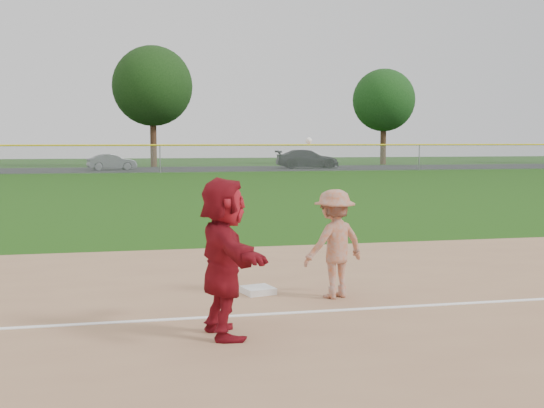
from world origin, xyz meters
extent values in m
plane|color=#1A450D|center=(0.00, 0.00, 0.00)|extent=(160.00, 160.00, 0.00)
cube|color=white|center=(0.00, -0.80, 0.03)|extent=(60.00, 0.10, 0.01)
cube|color=black|center=(0.00, 46.00, 0.01)|extent=(120.00, 10.00, 0.01)
cube|color=white|center=(-0.44, 0.47, 0.07)|extent=(0.54, 0.54, 0.10)
imported|color=maroon|center=(-1.27, -1.68, 0.98)|extent=(0.80, 1.84, 1.92)
imported|color=#515458|center=(-3.50, 45.57, 0.63)|extent=(3.97, 2.06, 1.25)
imported|color=black|center=(12.50, 45.73, 0.78)|extent=(5.44, 2.51, 1.54)
imported|color=gray|center=(0.63, -0.01, 0.83)|extent=(1.20, 0.95, 1.62)
sphere|color=white|center=(0.19, -0.13, 2.36)|extent=(0.09, 0.09, 0.09)
plane|color=#999EA0|center=(0.00, 40.00, 1.00)|extent=(110.00, 0.00, 110.00)
cylinder|color=yellow|center=(0.00, 40.00, 2.00)|extent=(110.00, 0.12, 0.12)
cylinder|color=gray|center=(0.00, 40.00, 1.00)|extent=(0.08, 0.08, 2.00)
cylinder|color=gray|center=(20.00, 40.00, 1.00)|extent=(0.08, 0.08, 2.00)
cylinder|color=#3D2516|center=(0.00, 51.50, 2.05)|extent=(0.56, 0.56, 4.10)
sphere|color=black|center=(0.00, 51.50, 7.08)|extent=(7.00, 7.00, 7.00)
cylinder|color=#3A2515|center=(22.00, 52.80, 1.82)|extent=(0.56, 0.56, 3.64)
sphere|color=#123811|center=(22.00, 52.80, 6.19)|extent=(6.00, 6.00, 6.00)
camera|label=1|loc=(-2.39, -9.64, 2.37)|focal=45.00mm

